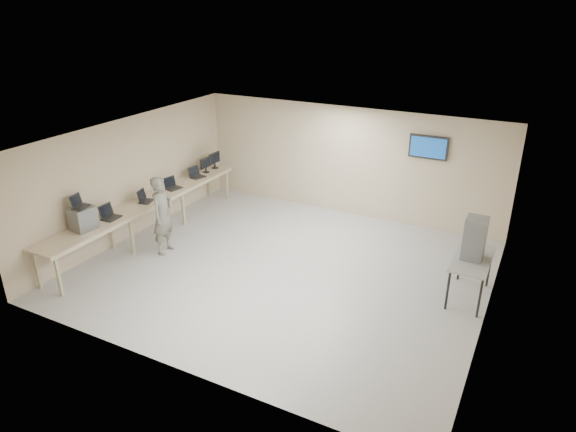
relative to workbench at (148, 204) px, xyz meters
The scene contains 13 objects.
room 3.67m from the workbench, ahead, with size 8.01×7.01×2.81m.
workbench is the anchor object (origin of this frame).
equipment_box 1.83m from the workbench, 92.00° to the right, with size 0.40×0.46×0.48m, color slate.
laptop_on_box 1.91m from the workbench, 93.63° to the right, with size 0.33×0.37×0.26m.
laptop_0 1.16m from the workbench, 91.79° to the right, with size 0.34×0.40×0.30m.
laptop_1 0.16m from the workbench, 118.82° to the right, with size 0.37×0.41×0.27m.
laptop_2 0.94m from the workbench, 91.24° to the left, with size 0.38×0.42×0.29m.
laptop_3 1.90m from the workbench, 90.28° to the left, with size 0.37×0.41×0.28m.
monitor_near 2.36m from the workbench, 90.28° to the left, with size 0.18×0.41×0.41m.
monitor_far 2.77m from the workbench, 90.23° to the left, with size 0.20×0.44×0.44m.
soldier 0.97m from the workbench, 28.67° to the right, with size 0.64×0.42×1.76m, color #61635A.
side_table 7.22m from the workbench, ahead, with size 0.66×1.40×0.84m.
storage_bins 7.21m from the workbench, ahead, with size 0.38×0.42×0.79m.
Camera 1 is at (4.43, -8.34, 5.30)m, focal length 32.00 mm.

